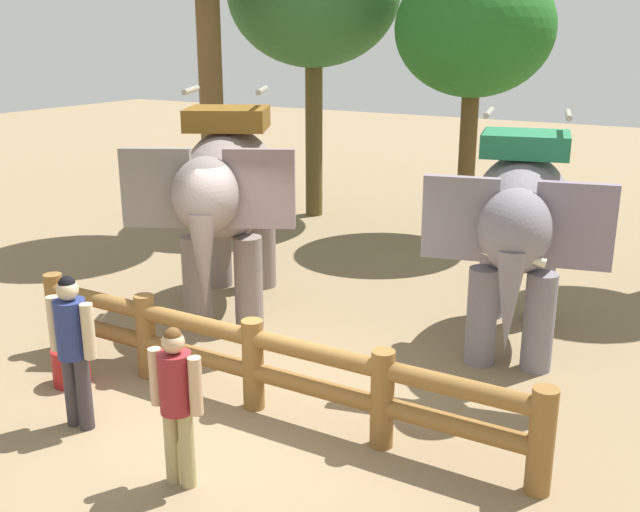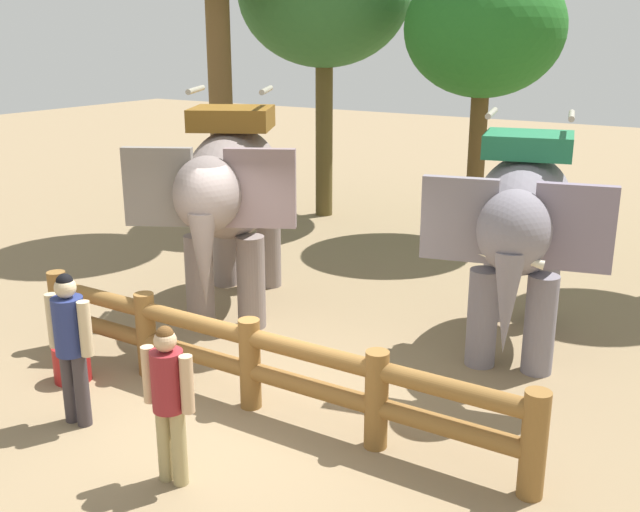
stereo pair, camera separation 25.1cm
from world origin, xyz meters
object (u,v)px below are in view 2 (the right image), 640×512
at_px(log_fence, 250,357).
at_px(elephant_center, 521,222).
at_px(tourist_man_in_blue, 71,339).
at_px(tree_back_center, 484,31).
at_px(tourist_woman_in_black, 169,394).
at_px(feed_bucket, 72,363).
at_px(elephant_near_left, 231,190).

xyz_separation_m(log_fence, elephant_center, (1.99, 3.11, 1.15)).
bearing_deg(tourist_man_in_blue, log_fence, 42.97).
relative_size(log_fence, tree_back_center, 1.22).
bearing_deg(tourist_woman_in_black, feed_bucket, 159.43).
distance_m(log_fence, feed_bucket, 2.35).
distance_m(log_fence, tourist_man_in_blue, 1.91).
xyz_separation_m(log_fence, elephant_near_left, (-2.06, 2.33, 1.25)).
distance_m(log_fence, elephant_near_left, 3.36).
relative_size(elephant_near_left, elephant_center, 1.04).
distance_m(elephant_center, tourist_woman_in_black, 5.05).
relative_size(elephant_near_left, tree_back_center, 0.71).
xyz_separation_m(elephant_center, tourist_man_in_blue, (-3.36, -4.39, -0.77)).
height_order(log_fence, tourist_man_in_blue, tourist_man_in_blue).
bearing_deg(tourist_man_in_blue, elephant_near_left, 100.87).
xyz_separation_m(log_fence, tourist_man_in_blue, (-1.37, -1.28, 0.38)).
height_order(tourist_woman_in_black, tree_back_center, tree_back_center).
relative_size(log_fence, tourist_man_in_blue, 3.88).
distance_m(log_fence, elephant_center, 3.87).
bearing_deg(feed_bucket, elephant_center, 41.37).
height_order(tourist_man_in_blue, feed_bucket, tourist_man_in_blue).
distance_m(elephant_near_left, tourist_man_in_blue, 3.78).
relative_size(tourist_man_in_blue, tree_back_center, 0.31).
distance_m(log_fence, tourist_woman_in_black, 1.60).
distance_m(tourist_woman_in_black, tree_back_center, 10.14).
distance_m(tourist_woman_in_black, feed_bucket, 2.75).
relative_size(elephant_center, tourist_woman_in_black, 2.37).
bearing_deg(tree_back_center, elephant_center, -63.80).
bearing_deg(tourist_woman_in_black, elephant_center, 69.61).
xyz_separation_m(tourist_woman_in_black, tourist_man_in_blue, (-1.63, 0.28, 0.07)).
height_order(tourist_man_in_blue, tree_back_center, tree_back_center).
xyz_separation_m(elephant_near_left, tree_back_center, (1.63, 5.72, 2.24)).
bearing_deg(elephant_near_left, tree_back_center, 74.14).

